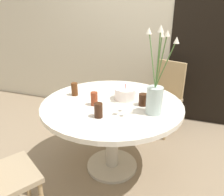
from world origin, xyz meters
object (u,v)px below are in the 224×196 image
(birthday_cake, at_px, (125,94))
(chair_near_front, at_px, (165,93))
(drink_glass_2, at_px, (99,110))
(drink_glass_1, at_px, (143,100))
(drink_glass_3, at_px, (75,89))
(side_plate, at_px, (139,90))
(flower_vase, at_px, (155,94))
(drink_glass_0, at_px, (94,99))

(birthday_cake, bearing_deg, chair_near_front, 72.01)
(birthday_cake, height_order, drink_glass_2, birthday_cake)
(drink_glass_1, height_order, drink_glass_3, drink_glass_3)
(chair_near_front, relative_size, side_plate, 4.88)
(flower_vase, relative_size, drink_glass_1, 6.54)
(drink_glass_2, height_order, drink_glass_3, drink_glass_3)
(flower_vase, xyz_separation_m, drink_glass_2, (-0.39, -0.21, -0.11))
(chair_near_front, distance_m, drink_glass_0, 1.22)
(flower_vase, height_order, drink_glass_3, flower_vase)
(drink_glass_1, relative_size, drink_glass_3, 0.84)
(flower_vase, bearing_deg, drink_glass_1, 132.62)
(birthday_cake, height_order, drink_glass_0, birthday_cake)
(drink_glass_0, bearing_deg, drink_glass_2, -57.24)
(chair_near_front, xyz_separation_m, drink_glass_1, (-0.09, -0.95, 0.27))
(flower_vase, distance_m, drink_glass_1, 0.21)
(drink_glass_1, bearing_deg, birthday_cake, 156.14)
(side_plate, xyz_separation_m, drink_glass_3, (-0.55, -0.32, 0.06))
(chair_near_front, xyz_separation_m, drink_glass_0, (-0.49, -1.08, 0.28))
(side_plate, distance_m, drink_glass_3, 0.64)
(chair_near_front, relative_size, drink_glass_0, 7.54)
(flower_vase, distance_m, drink_glass_3, 0.80)
(flower_vase, relative_size, drink_glass_3, 5.52)
(chair_near_front, bearing_deg, flower_vase, -68.12)
(drink_glass_0, bearing_deg, chair_near_front, 65.55)
(chair_near_front, bearing_deg, side_plate, -88.21)
(drink_glass_0, xyz_separation_m, drink_glass_3, (-0.27, 0.15, 0.00))
(side_plate, bearing_deg, flower_vase, -63.28)
(drink_glass_2, bearing_deg, chair_near_front, 74.03)
(birthday_cake, relative_size, drink_glass_0, 1.64)
(birthday_cake, xyz_separation_m, drink_glass_0, (-0.21, -0.22, 0.01))
(chair_near_front, xyz_separation_m, birthday_cake, (-0.28, -0.86, 0.27))
(drink_glass_1, bearing_deg, drink_glass_2, -129.02)
(drink_glass_1, relative_size, drink_glass_2, 0.91)
(drink_glass_0, relative_size, drink_glass_1, 1.13)
(drink_glass_1, bearing_deg, side_plate, 109.17)
(side_plate, relative_size, drink_glass_0, 1.55)
(side_plate, xyz_separation_m, drink_glass_0, (-0.28, -0.47, 0.05))
(chair_near_front, height_order, drink_glass_3, chair_near_front)
(flower_vase, bearing_deg, chair_near_front, 91.07)
(chair_near_front, bearing_deg, birthday_cake, -87.19)
(birthday_cake, height_order, drink_glass_3, birthday_cake)
(birthday_cake, relative_size, drink_glass_2, 1.68)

